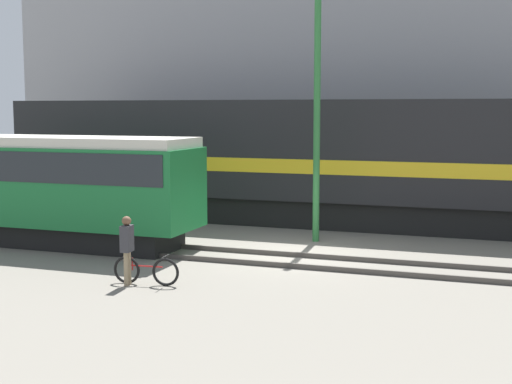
{
  "coord_description": "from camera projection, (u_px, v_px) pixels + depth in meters",
  "views": [
    {
      "loc": [
        5.97,
        -19.51,
        4.24
      ],
      "look_at": [
        -1.02,
        0.07,
        1.8
      ],
      "focal_mm": 50.0,
      "sensor_mm": 36.0,
      "label": 1
    }
  ],
  "objects": [
    {
      "name": "utility_pole_left",
      "position": [
        317.0,
        122.0,
        22.45
      ],
      "size": [
        0.21,
        0.21,
        7.66
      ],
      "color": "#2D7238",
      "rests_on": "ground"
    },
    {
      "name": "track_far",
      "position": [
        334.0,
        223.0,
        26.04
      ],
      "size": [
        60.0,
        1.51,
        0.14
      ],
      "color": "#47423D",
      "rests_on": "ground"
    },
    {
      "name": "track_near",
      "position": [
        278.0,
        259.0,
        19.86
      ],
      "size": [
        60.0,
        1.5,
        0.14
      ],
      "color": "#47423D",
      "rests_on": "ground"
    },
    {
      "name": "bicycle",
      "position": [
        146.0,
        271.0,
        17.19
      ],
      "size": [
        1.69,
        0.44,
        0.74
      ],
      "color": "black",
      "rests_on": "ground"
    },
    {
      "name": "freight_locomotive",
      "position": [
        291.0,
        159.0,
        26.32
      ],
      "size": [
        21.96,
        3.04,
        5.15
      ],
      "color": "black",
      "rests_on": "ground"
    },
    {
      "name": "ground_plane",
      "position": [
        288.0,
        255.0,
        20.74
      ],
      "size": [
        120.0,
        120.0,
        0.0
      ],
      "primitive_type": "plane",
      "color": "slate"
    },
    {
      "name": "building_backdrop",
      "position": [
        378.0,
        65.0,
        33.2
      ],
      "size": [
        35.03,
        6.0,
        12.54
      ],
      "color": "#99999E",
      "rests_on": "ground"
    },
    {
      "name": "streetcar",
      "position": [
        37.0,
        182.0,
        22.31
      ],
      "size": [
        10.55,
        2.54,
        3.39
      ],
      "color": "black",
      "rests_on": "ground"
    },
    {
      "name": "person",
      "position": [
        127.0,
        243.0,
        17.07
      ],
      "size": [
        0.25,
        0.38,
        1.69
      ],
      "color": "#8C7A5B",
      "rests_on": "ground"
    }
  ]
}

